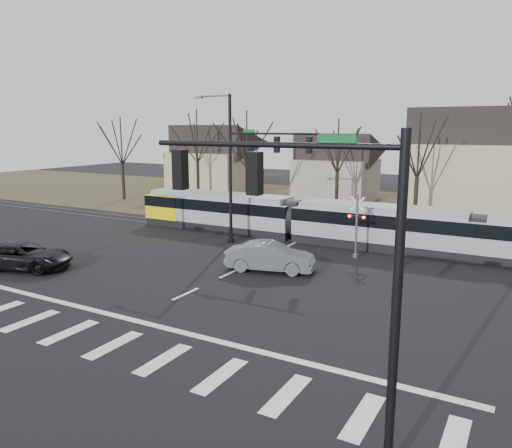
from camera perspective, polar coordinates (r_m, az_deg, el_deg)
The scene contains 16 objects.
ground at distance 23.38m, azimuth -11.05°, elevation -9.24°, with size 140.00×140.00×0.00m, color black.
grass_verge at distance 51.29m, azimuth 12.73°, elevation 1.76°, with size 140.00×28.00×0.01m, color #38331E.
crosswalk at distance 20.73m, azimuth -18.38°, elevation -12.29°, with size 27.00×2.60×0.01m.
stop_line at distance 22.14m, azimuth -14.11°, elevation -10.54°, with size 28.00×0.35×0.01m, color silver.
lane_dashes at distance 36.50m, azimuth 5.41°, elevation -1.71°, with size 0.18×30.00×0.01m.
rail_pair at distance 36.32m, azimuth 5.28°, elevation -1.73°, with size 90.00×1.52×0.06m.
tram at distance 34.38m, azimuth 13.82°, elevation -0.09°, with size 38.33×2.85×2.91m.
sedan at distance 28.20m, azimuth 1.64°, elevation -3.76°, with size 5.26×2.92×1.64m, color slate.
suv at distance 31.54m, azimuth -24.94°, elevation -3.35°, with size 5.91×4.22×1.50m, color black.
signal_pole_near_right at distance 11.76m, azimuth 7.05°, elevation -3.08°, with size 6.72×0.44×8.00m.
signal_pole_far at distance 33.67m, azimuth -0.65°, elevation 7.07°, with size 9.28×0.44×10.20m.
rail_crossing_signal at distance 31.44m, azimuth 11.41°, elevation -0.45°, with size 1.08×0.36×4.00m.
tree_row at distance 44.44m, azimuth 13.22°, elevation 6.84°, with size 59.20×7.20×10.00m.
house_a at distance 61.27m, azimuth -4.85°, elevation 7.65°, with size 9.72×8.64×8.60m.
house_b at distance 56.18m, azimuth 9.19°, elevation 6.75°, with size 8.64×7.56×7.65m.
house_c at distance 49.94m, azimuth 23.33°, elevation 6.93°, with size 10.80×8.64×10.10m.
Camera 1 is at (14.42, -16.57, 8.01)m, focal length 35.00 mm.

